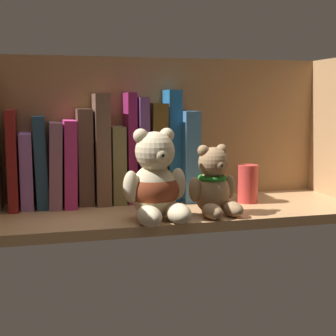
% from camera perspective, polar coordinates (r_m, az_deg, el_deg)
% --- Properties ---
extents(shelf_board, '(0.73, 0.26, 0.02)m').
position_cam_1_polar(shelf_board, '(1.03, 1.82, -5.18)').
color(shelf_board, tan).
rests_on(shelf_board, ground).
extents(shelf_back_panel, '(0.76, 0.01, 0.34)m').
position_cam_1_polar(shelf_back_panel, '(1.14, -0.08, 4.15)').
color(shelf_back_panel, olive).
rests_on(shelf_back_panel, ground).
extents(book_0, '(0.02, 0.15, 0.20)m').
position_cam_1_polar(book_0, '(1.08, -17.53, 1.05)').
color(book_0, maroon).
rests_on(book_0, shelf_board).
extents(book_1, '(0.03, 0.12, 0.16)m').
position_cam_1_polar(book_1, '(1.08, -16.07, -0.16)').
color(book_1, '#A06AB9').
rests_on(book_1, shelf_board).
extents(book_2, '(0.03, 0.13, 0.19)m').
position_cam_1_polar(book_2, '(1.08, -14.57, 0.81)').
color(book_2, navy).
rests_on(book_2, shelf_board).
extents(book_3, '(0.03, 0.15, 0.18)m').
position_cam_1_polar(book_3, '(1.08, -13.01, 0.52)').
color(book_3, '#8B5A71').
rests_on(book_3, shelf_board).
extents(book_4, '(0.03, 0.15, 0.18)m').
position_cam_1_polar(book_4, '(1.08, -11.43, 0.69)').
color(book_4, '#B92B6F').
rests_on(book_4, shelf_board).
extents(book_5, '(0.03, 0.10, 0.21)m').
position_cam_1_polar(book_5, '(1.08, -9.70, 1.36)').
color(book_5, brown).
rests_on(book_5, shelf_board).
extents(book_6, '(0.03, 0.12, 0.24)m').
position_cam_1_polar(book_6, '(1.08, -7.85, 2.25)').
color(book_6, brown).
rests_on(book_6, shelf_board).
extents(book_7, '(0.03, 0.11, 0.17)m').
position_cam_1_polar(book_7, '(1.09, -6.03, 0.48)').
color(book_7, brown).
rests_on(book_7, shelf_board).
extents(book_8, '(0.02, 0.11, 0.24)m').
position_cam_1_polar(book_8, '(1.09, -4.57, 2.41)').
color(book_8, '#831B4D').
rests_on(book_8, shelf_board).
extents(book_9, '(0.02, 0.13, 0.23)m').
position_cam_1_polar(book_9, '(1.10, -3.31, 2.19)').
color(book_9, '#663C7A').
rests_on(book_9, shelf_board).
extents(book_10, '(0.04, 0.13, 0.22)m').
position_cam_1_polar(book_10, '(1.11, -1.71, 1.91)').
color(book_10, brown).
rests_on(book_10, shelf_board).
extents(book_11, '(0.03, 0.09, 0.25)m').
position_cam_1_polar(book_11, '(1.11, 0.08, 2.70)').
color(book_11, '#1D5E9A').
rests_on(book_11, shelf_board).
extents(book_12, '(0.03, 0.15, 0.20)m').
position_cam_1_polar(book_12, '(1.12, 1.84, 1.57)').
color(book_12, teal).
rests_on(book_12, shelf_board).
extents(teddy_bear_larger, '(0.13, 0.14, 0.17)m').
position_cam_1_polar(teddy_bear_larger, '(0.92, -1.49, -1.89)').
color(teddy_bear_larger, beige).
rests_on(teddy_bear_larger, shelf_board).
extents(teddy_bear_smaller, '(0.10, 0.11, 0.14)m').
position_cam_1_polar(teddy_bear_smaller, '(0.97, 5.35, -1.97)').
color(teddy_bear_smaller, '#93704C').
rests_on(teddy_bear_smaller, shelf_board).
extents(pillar_candle, '(0.05, 0.05, 0.08)m').
position_cam_1_polar(pillar_candle, '(1.09, 9.23, -1.81)').
color(pillar_candle, '#C63833').
rests_on(pillar_candle, shelf_board).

